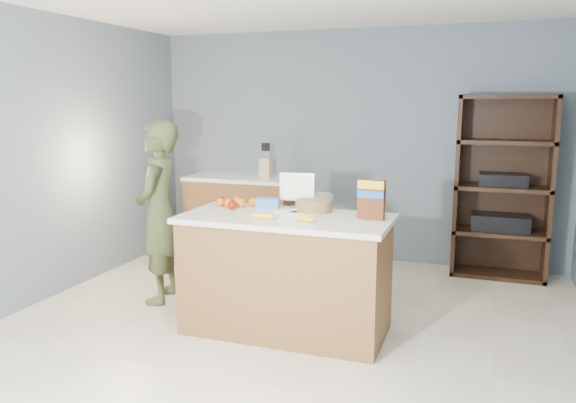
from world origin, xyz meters
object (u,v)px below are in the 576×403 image
(shelving_unit, at_px, (502,190))
(cereal_box, at_px, (371,197))
(counter_peninsula, at_px, (286,278))
(person, at_px, (159,212))
(tv, at_px, (297,188))

(shelving_unit, relative_size, cereal_box, 6.29)
(counter_peninsula, bearing_deg, person, 167.90)
(tv, relative_size, cereal_box, 0.99)
(counter_peninsula, height_order, person, person)
(person, bearing_deg, cereal_box, 69.87)
(person, bearing_deg, tv, 77.95)
(shelving_unit, xyz_separation_m, person, (-2.81, -1.78, -0.07))
(shelving_unit, height_order, person, shelving_unit)
(person, height_order, tv, person)
(counter_peninsula, distance_m, shelving_unit, 2.61)
(tv, xyz_separation_m, cereal_box, (0.64, -0.24, 0.01))
(counter_peninsula, xyz_separation_m, cereal_box, (0.62, 0.09, 0.65))
(counter_peninsula, xyz_separation_m, tv, (-0.02, 0.33, 0.64))
(tv, bearing_deg, cereal_box, -20.31)
(shelving_unit, height_order, cereal_box, shelving_unit)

